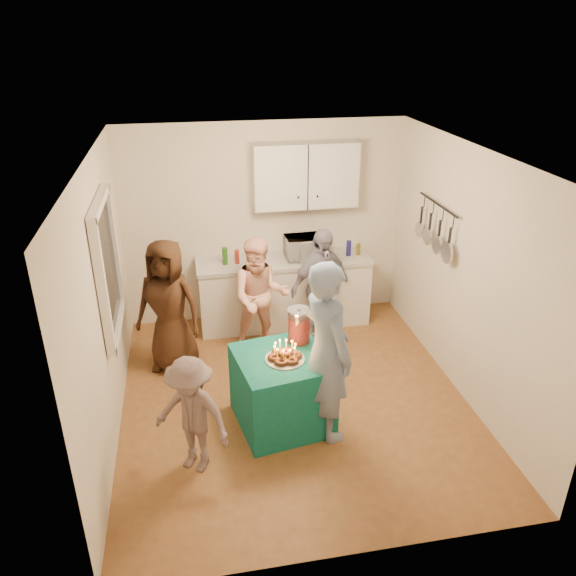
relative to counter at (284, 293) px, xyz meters
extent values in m
plane|color=brown|center=(-0.20, -1.70, -0.43)|extent=(4.00, 4.00, 0.00)
plane|color=white|center=(-0.20, -1.70, 2.17)|extent=(4.00, 4.00, 0.00)
plane|color=silver|center=(-0.20, 0.30, 0.87)|extent=(3.60, 3.60, 0.00)
plane|color=silver|center=(-2.00, -1.70, 0.87)|extent=(4.00, 4.00, 0.00)
plane|color=silver|center=(1.60, -1.70, 0.87)|extent=(4.00, 4.00, 0.00)
cube|color=black|center=(-1.97, -1.40, 1.12)|extent=(0.04, 1.00, 1.20)
cube|color=white|center=(0.00, 0.00, 0.00)|extent=(2.20, 0.58, 0.86)
cube|color=beige|center=(0.00, 0.00, 0.46)|extent=(2.24, 0.62, 0.05)
cube|color=white|center=(0.30, 0.15, 1.52)|extent=(1.30, 0.30, 0.80)
cube|color=black|center=(1.52, -1.00, 1.17)|extent=(0.12, 1.00, 0.60)
imported|color=white|center=(0.29, 0.00, 0.62)|extent=(0.53, 0.37, 0.29)
cube|color=#0F6357|center=(-0.39, -2.05, -0.05)|extent=(0.98, 0.98, 0.76)
cylinder|color=red|center=(-0.17, -1.79, 0.50)|extent=(0.22, 0.22, 0.34)
imported|color=#7C91B4|center=(-0.01, -2.25, 0.47)|extent=(0.63, 0.77, 1.81)
imported|color=brown|center=(-1.46, -0.81, 0.35)|extent=(0.90, 0.77, 1.56)
imported|color=#FD9784|center=(-0.40, -0.66, 0.30)|extent=(0.76, 0.61, 1.46)
imported|color=#141036|center=(0.36, -0.50, 0.30)|extent=(0.93, 0.68, 1.47)
imported|color=#624E4F|center=(-1.27, -2.53, 0.14)|extent=(0.84, 0.76, 1.13)
camera|label=1|loc=(-1.17, -6.54, 3.22)|focal=35.00mm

